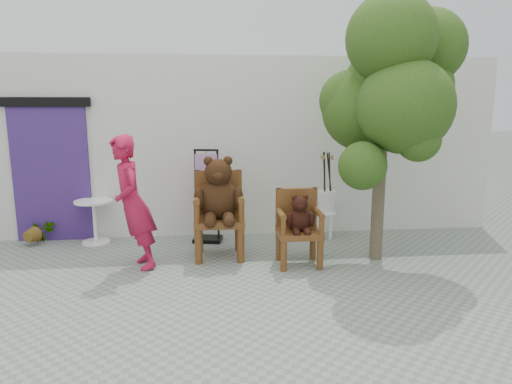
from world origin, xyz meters
The scene contains 11 objects.
ground_plane centered at (0.00, 0.00, 0.00)m, with size 60.00×60.00×0.00m, color gray.
back_wall centered at (0.00, 3.10, 1.50)m, with size 9.00×1.00×3.00m, color silver.
doorway centered at (-3.00, 2.58, 1.16)m, with size 1.40×0.11×2.33m.
chair_big centered at (-0.32, 1.46, 0.85)m, with size 0.71×0.79×1.49m.
chair_small centered at (0.78, 1.04, 0.62)m, with size 0.60×0.55×1.05m.
person centered at (-1.48, 1.09, 0.91)m, with size 0.67×0.44×1.83m, color #AC1539.
cafe_table centered at (-2.31, 2.32, 0.44)m, with size 0.60×0.60×0.70m.
display_stand centered at (-0.50, 2.25, 0.58)m, with size 0.51×0.43×1.51m.
stool_bucket centered at (1.47, 2.19, 0.64)m, with size 0.32×0.32×1.45m.
tree centered at (2.02, 1.07, 2.46)m, with size 2.02×1.90×3.62m.
potted_plant centered at (-3.21, 2.35, 0.22)m, with size 0.39×0.34×0.43m, color #1C370F.
Camera 1 is at (-0.43, -5.02, 2.23)m, focal length 32.00 mm.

